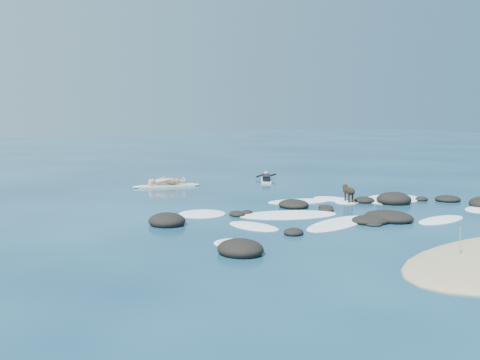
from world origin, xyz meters
TOP-DOWN VIEW (x-y plane):
  - ground at (0.00, 0.00)m, footprint 160.00×160.00m
  - reef_rocks at (0.25, -1.27)m, footprint 14.23×6.79m
  - breaking_foam at (0.37, -0.25)m, footprint 13.66×7.54m
  - standing_surfer_rig at (-2.73, 9.63)m, footprint 3.50×1.29m
  - paddling_surfer_rig at (3.06, 8.93)m, footprint 1.92×2.45m
  - dog at (1.92, 1.00)m, footprint 0.60×1.17m

SIDE VIEW (x-z plane):
  - ground at x=0.00m, z-range 0.00..0.00m
  - breaking_foam at x=0.37m, z-range -0.05..0.07m
  - reef_rocks at x=0.25m, z-range -0.20..0.45m
  - paddling_surfer_rig at x=3.06m, z-range -0.07..0.39m
  - dog at x=1.92m, z-range 0.13..0.90m
  - standing_surfer_rig at x=-2.73m, z-range -0.21..1.80m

